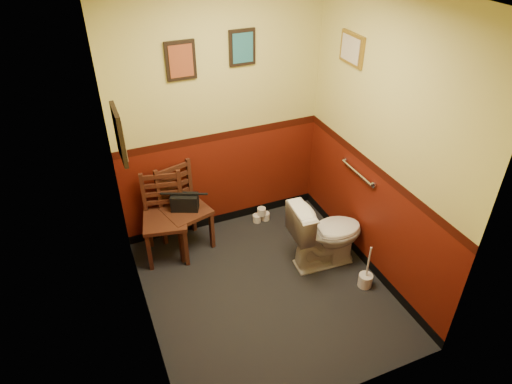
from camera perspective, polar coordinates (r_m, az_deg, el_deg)
floor at (r=4.53m, az=1.25°, el=-12.21°), size 2.20×2.40×0.00m
wall_back at (r=4.67m, az=-4.58°, el=9.61°), size 2.20×0.00×2.70m
wall_front at (r=2.85m, az=11.52°, el=-9.24°), size 2.20×0.00×2.70m
wall_left at (r=3.44m, az=-15.45°, el=-1.28°), size 0.00×2.40×2.70m
wall_right at (r=4.19m, az=15.43°, el=5.47°), size 0.00×2.40×2.70m
grab_bar at (r=4.54m, az=12.55°, el=2.40°), size 0.05×0.56×0.06m
framed_print_back_a at (r=4.35m, az=-9.40°, el=15.90°), size 0.28×0.04×0.36m
framed_print_back_b at (r=4.50m, az=-1.73°, el=17.61°), size 0.26×0.04×0.34m
framed_print_left at (r=3.28m, az=-16.71°, el=6.89°), size 0.04×0.30×0.38m
framed_print_right at (r=4.37m, az=11.88°, el=17.10°), size 0.04×0.34×0.28m
toilet at (r=4.64m, az=8.75°, el=-5.17°), size 0.78×0.47×0.74m
toilet_brush at (r=4.65m, az=13.51°, el=-10.59°), size 0.14×0.14×0.49m
chair_left at (r=4.73m, az=-11.33°, el=-3.20°), size 0.51×0.51×0.92m
chair_right at (r=4.82m, az=-9.04°, el=-2.06°), size 0.54×0.54×0.93m
handbag at (r=4.73m, az=-8.90°, el=-1.24°), size 0.31×0.24×0.20m
tp_stack at (r=5.32m, az=0.66°, el=-2.93°), size 0.21×0.11×0.18m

